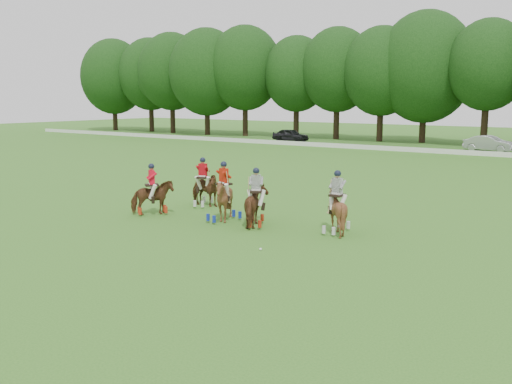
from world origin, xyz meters
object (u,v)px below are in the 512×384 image
Objects in this scene: polo_stripe_a at (256,205)px; car_mid at (489,144)px; polo_red_c at (224,200)px; polo_stripe_b at (337,211)px; polo_red_a at (152,197)px; polo_red_b at (203,189)px; polo_ball at (261,249)px; car_left at (290,135)px.

car_mid is at bearing 90.28° from polo_stripe_a.
polo_red_c is 4.75m from polo_stripe_b.
polo_red_a is at bearing -171.00° from polo_stripe_a.
polo_stripe_a is (1.56, 0.05, -0.07)m from polo_red_c.
polo_red_b is (-4.22, -36.13, 0.06)m from car_mid.
polo_ball is at bearing -169.69° from car_mid.
car_left is 1.81× the size of polo_stripe_b.
polo_red_b is (17.60, -36.13, 0.09)m from car_left.
car_left is at bearing 123.93° from polo_stripe_b.
polo_stripe_a is (4.92, 0.78, 0.04)m from polo_red_a.
polo_red_a is at bearing -179.97° from car_mid.
polo_red_b reaches higher than polo_ball.
polo_red_c reaches higher than polo_red_b.
polo_ball is at bearing -52.51° from polo_stripe_a.
polo_stripe_a reaches higher than polo_red_b.
polo_red_c is (3.35, 0.73, 0.11)m from polo_red_a.
car_mid is 1.93× the size of polo_stripe_b.
car_mid is at bearing 83.34° from polo_red_b.
polo_red_a is at bearing 163.58° from polo_ball.
polo_ball is (6.61, -4.86, -0.77)m from polo_red_b.
car_left is at bearing 96.97° from car_mid.
polo_stripe_b is at bearing 9.98° from polo_red_c.
car_left is 42.47m from polo_red_a.
polo_red_c is 4.80m from polo_ball.
polo_red_a is 0.94× the size of polo_stripe_b.
polo_red_a is 8.18m from polo_stripe_b.
polo_red_c is 1.57m from polo_stripe_a.
polo_red_b is (0.52, 2.76, 0.02)m from polo_red_a.
polo_red_b is at bearing 155.79° from polo_stripe_a.
polo_red_c is at bearing -170.02° from polo_stripe_b.
car_left is 43.28m from polo_red_c.
polo_red_b is 7.61m from polo_stripe_b.
polo_red_a is 3.43m from polo_red_c.
polo_red_c reaches higher than car_left.
car_left reaches higher than polo_ball.
polo_ball is (2.39, -40.99, -0.70)m from car_mid.
polo_red_c is at bearing -152.03° from car_left.
car_left is at bearing 115.97° from polo_red_b.
car_left is at bearing 120.57° from polo_ball.
polo_red_c reaches higher than polo_stripe_a.
polo_stripe_b is (8.03, 1.55, 0.06)m from polo_red_a.
polo_stripe_a is 25.68× the size of polo_ball.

